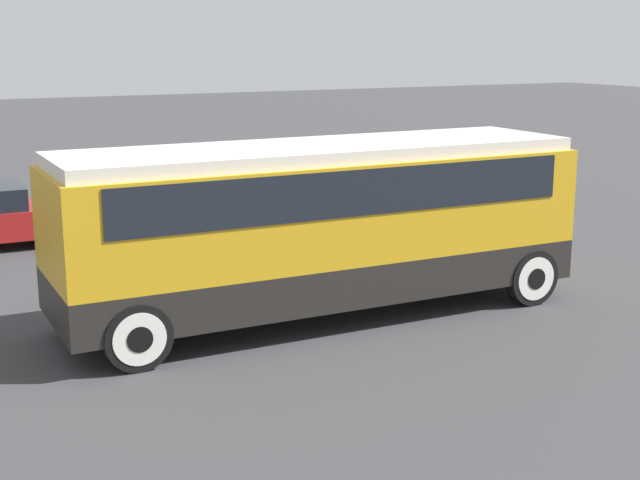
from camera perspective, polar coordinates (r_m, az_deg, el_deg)
ground_plane at (r=15.72m, az=0.00°, el=-4.82°), size 120.00×120.00×0.00m
tour_bus at (r=15.31m, az=0.32°, el=1.70°), size 9.13×2.62×3.01m
parked_car_mid at (r=23.31m, az=-1.63°, el=2.85°), size 4.54×1.83×1.44m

